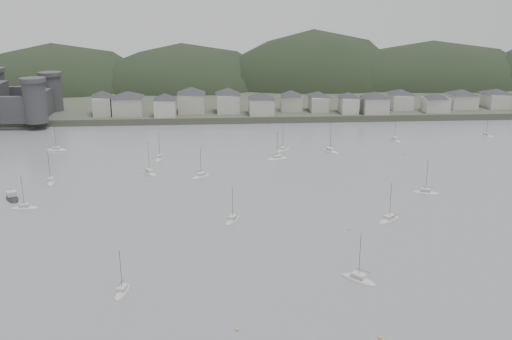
{
  "coord_description": "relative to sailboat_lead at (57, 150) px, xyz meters",
  "views": [
    {
      "loc": [
        -12.37,
        -96.2,
        57.67
      ],
      "look_at": [
        0.0,
        75.0,
        6.0
      ],
      "focal_mm": 40.79,
      "sensor_mm": 36.0,
      "label": 1
    }
  ],
  "objects": [
    {
      "name": "mooring_buoys",
      "position": [
        77.22,
        -79.34,
        -0.03
      ],
      "size": [
        180.59,
        134.69,
        0.7
      ],
      "color": "gold",
      "rests_on": "ground"
    },
    {
      "name": "sailboat_lead",
      "position": [
        0.0,
        0.0,
        0.0
      ],
      "size": [
        8.13,
        2.96,
        10.97
      ],
      "rotation": [
        0.0,
        0.0,
        1.52
      ],
      "color": "#BCBCB8",
      "rests_on": "ground"
    },
    {
      "name": "forested_ridge",
      "position": [
        78.75,
        142.7,
        -11.46
      ],
      "size": [
        851.55,
        103.94,
        102.57
      ],
      "color": "black",
      "rests_on": "ground"
    },
    {
      "name": "waterfront_town",
      "position": [
        124.5,
        56.64,
        8.48
      ],
      "size": [
        451.48,
        28.46,
        12.92
      ],
      "color": "#9C9B8F",
      "rests_on": "far_shore_land"
    },
    {
      "name": "far_shore_land",
      "position": [
        73.91,
        168.3,
        1.32
      ],
      "size": [
        900.0,
        250.0,
        3.0
      ],
      "primitive_type": "cube",
      "color": "#383D2D",
      "rests_on": "ground"
    },
    {
      "name": "ground",
      "position": [
        73.91,
        -126.7,
        -0.18
      ],
      "size": [
        900.0,
        900.0,
        0.0
      ],
      "primitive_type": "plane",
      "color": "slate",
      "rests_on": "ground"
    },
    {
      "name": "motor_launch_far",
      "position": [
        1.29,
        -56.24,
        0.11
      ],
      "size": [
        6.99,
        9.41,
        4.12
      ],
      "rotation": [
        0.0,
        0.0,
        3.62
      ],
      "color": "black",
      "rests_on": "ground"
    },
    {
      "name": "moored_fleet",
      "position": [
        80.03,
        -68.56,
        -0.0
      ],
      "size": [
        190.51,
        165.81,
        13.29
      ],
      "color": "#BCBCB8",
      "rests_on": "ground"
    }
  ]
}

